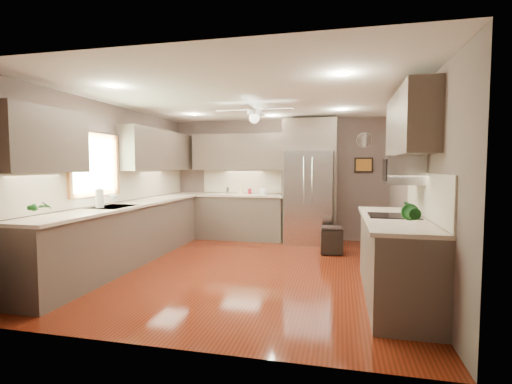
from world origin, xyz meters
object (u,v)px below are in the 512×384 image
at_px(canister_b, 228,190).
at_px(soap_bottle, 115,198).
at_px(bowl, 263,193).
at_px(refrigerator, 310,183).
at_px(potted_plant_right, 410,212).
at_px(canister_d, 250,191).
at_px(paper_towel, 100,198).
at_px(potted_plant_left, 41,207).
at_px(canister_c, 241,190).
at_px(stool, 332,240).
at_px(microwave, 403,170).

distance_m(canister_b, soap_bottle, 2.70).
xyz_separation_m(bowl, refrigerator, (0.95, -0.01, 0.22)).
bearing_deg(soap_bottle, potted_plant_right, -20.53).
distance_m(canister_d, paper_towel, 3.34).
xyz_separation_m(canister_b, soap_bottle, (-1.05, -2.49, 0.03)).
xyz_separation_m(soap_bottle, refrigerator, (2.78, 2.39, 0.15)).
height_order(soap_bottle, bowl, soap_bottle).
relative_size(soap_bottle, potted_plant_right, 0.57).
distance_m(soap_bottle, potted_plant_right, 4.27).
distance_m(potted_plant_left, bowl, 4.32).
bearing_deg(canister_b, soap_bottle, -112.83).
relative_size(canister_c, stool, 0.43).
bearing_deg(refrigerator, canister_b, 176.72).
xyz_separation_m(canister_c, refrigerator, (1.44, -0.07, 0.16)).
height_order(potted_plant_right, paper_towel, potted_plant_right).
distance_m(refrigerator, stool, 1.40).
relative_size(canister_d, microwave, 0.20).
relative_size(canister_c, potted_plant_right, 0.56).
xyz_separation_m(potted_plant_left, refrigerator, (2.67, 3.95, 0.12)).
xyz_separation_m(canister_d, soap_bottle, (-1.53, -2.49, 0.04)).
bearing_deg(refrigerator, soap_bottle, -139.39).
distance_m(soap_bottle, microwave, 4.14).
relative_size(canister_b, potted_plant_right, 0.38).
bearing_deg(paper_towel, canister_b, 73.10).
height_order(canister_d, potted_plant_left, potted_plant_left).
height_order(canister_c, stool, canister_c).
xyz_separation_m(potted_plant_left, microwave, (3.99, 1.24, 0.41)).
height_order(canister_d, potted_plant_right, potted_plant_right).
relative_size(soap_bottle, paper_towel, 0.72).
relative_size(canister_b, stool, 0.29).
bearing_deg(canister_c, canister_b, 175.04).
relative_size(refrigerator, stool, 5.37).
height_order(canister_b, microwave, microwave).
height_order(canister_b, bowl, canister_b).
bearing_deg(canister_c, bowl, -7.15).
bearing_deg(potted_plant_left, soap_bottle, 94.27).
bearing_deg(microwave, bowl, 129.92).
relative_size(microwave, paper_towel, 1.98).
xyz_separation_m(microwave, paper_towel, (-3.98, -0.22, -0.40)).
relative_size(potted_plant_right, microwave, 0.64).
height_order(soap_bottle, potted_plant_right, potted_plant_right).
distance_m(bowl, stool, 1.84).
bearing_deg(potted_plant_right, microwave, 84.68).
bearing_deg(canister_c, canister_d, 8.17).
bearing_deg(canister_b, potted_plant_right, -53.45).
height_order(canister_b, stool, canister_b).
height_order(canister_d, stool, canister_d).
distance_m(microwave, paper_towel, 4.01).
bearing_deg(bowl, potted_plant_right, -60.92).
height_order(bowl, paper_towel, paper_towel).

